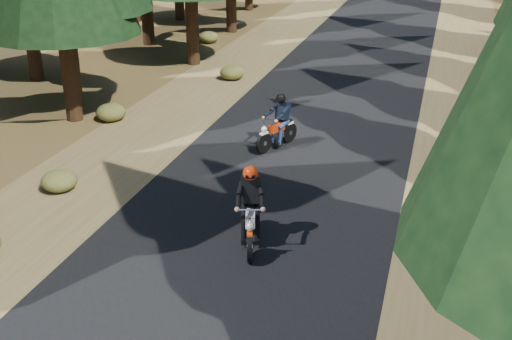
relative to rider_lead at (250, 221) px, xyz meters
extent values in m
plane|color=#4B351A|center=(-0.25, -0.27, -0.55)|extent=(120.00, 120.00, 0.00)
cube|color=black|center=(-0.25, 4.73, -0.55)|extent=(6.00, 100.00, 0.01)
cube|color=brown|center=(-4.85, 4.73, -0.55)|extent=(3.20, 100.00, 0.01)
cube|color=brown|center=(4.35, 4.73, -0.55)|extent=(3.20, 100.00, 0.01)
cylinder|color=black|center=(-7.51, 5.91, 2.12)|extent=(0.51, 0.51, 5.34)
cylinder|color=black|center=(-7.95, 6.70, 2.66)|extent=(0.56, 0.56, 6.43)
cylinder|color=black|center=(-11.38, 9.67, 2.23)|extent=(0.52, 0.52, 5.56)
ellipsoid|color=#474C1E|center=(-5.08, 1.20, -0.30)|extent=(0.84, 0.84, 0.50)
ellipsoid|color=#474C1E|center=(5.21, 7.15, -0.24)|extent=(1.05, 1.05, 0.63)
ellipsoid|color=#474C1E|center=(5.72, 20.76, -0.30)|extent=(0.85, 0.85, 0.51)
ellipsoid|color=#474C1E|center=(4.43, 11.66, -0.32)|extent=(0.78, 0.78, 0.47)
ellipsoid|color=#474C1E|center=(-6.37, 6.14, -0.28)|extent=(0.90, 0.90, 0.54)
ellipsoid|color=#474C1E|center=(-7.43, 17.64, -0.28)|extent=(0.91, 0.91, 0.55)
ellipsoid|color=#474C1E|center=(-4.31, 11.77, -0.28)|extent=(0.91, 0.91, 0.55)
cube|color=black|center=(0.00, 0.00, 0.56)|extent=(0.41, 0.32, 0.53)
sphere|color=red|center=(0.00, 0.00, 0.95)|extent=(0.37, 0.37, 0.30)
cube|color=black|center=(-0.87, 5.35, 0.48)|extent=(0.40, 0.33, 0.49)
sphere|color=black|center=(-0.87, 5.35, 0.84)|extent=(0.36, 0.36, 0.27)
camera|label=1|loc=(3.27, -10.66, 5.88)|focal=45.00mm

